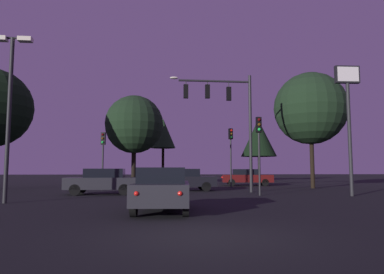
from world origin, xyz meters
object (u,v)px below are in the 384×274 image
traffic_light_corner_left (231,146)px  tree_behind_sign (163,134)px  store_sign_illuminated (348,100)px  tree_center_horizon (134,125)px  car_far_lane (247,177)px  car_nearside_lane (163,189)px  tree_lot_edge (258,138)px  car_crossing_right (183,179)px  tree_right_cluster (310,109)px  traffic_signal_mast_arm (227,109)px  traffic_light_corner_right (103,149)px  traffic_light_median (259,140)px  parking_lot_lamp_post (10,95)px  car_crossing_left (103,181)px

traffic_light_corner_left → tree_behind_sign: size_ratio=0.66×
traffic_light_corner_left → store_sign_illuminated: size_ratio=0.66×
traffic_light_corner_left → tree_center_horizon: size_ratio=0.56×
car_far_lane → tree_center_horizon: 11.99m
store_sign_illuminated → tree_behind_sign: size_ratio=0.99×
car_nearside_lane → tree_lot_edge: size_ratio=0.53×
car_crossing_right → car_nearside_lane: bearing=-97.4°
tree_right_cluster → store_sign_illuminated: bearing=-100.4°
car_nearside_lane → tree_center_horizon: tree_center_horizon is taller
traffic_signal_mast_arm → traffic_light_corner_right: size_ratio=1.85×
traffic_light_corner_right → traffic_light_median: traffic_light_median is taller
traffic_signal_mast_arm → car_crossing_right: traffic_signal_mast_arm is taller
car_crossing_right → tree_behind_sign: 17.06m
traffic_signal_mast_arm → tree_lot_edge: tree_lot_edge is taller
traffic_light_corner_left → car_far_lane: traffic_light_corner_left is taller
car_far_lane → tree_center_horizon: (-10.58, 2.43, 5.09)m
traffic_light_corner_right → car_far_lane: (12.21, 6.14, -2.17)m
tree_behind_sign → car_far_lane: bearing=-48.6°
traffic_light_corner_right → tree_lot_edge: 26.36m
tree_behind_sign → traffic_light_median: bearing=-76.1°
traffic_light_median → car_nearside_lane: (-5.60, -7.19, -2.38)m
car_nearside_lane → tree_center_horizon: 22.78m
traffic_light_corner_left → car_crossing_right: traffic_light_corner_left is taller
store_sign_illuminated → tree_right_cluster: (1.50, 8.19, 1.02)m
car_crossing_right → store_sign_illuminated: bearing=-32.8°
car_far_lane → tree_right_cluster: bearing=-52.5°
tree_center_horizon → tree_right_cluster: bearing=-27.6°
traffic_light_corner_left → car_crossing_right: bearing=-136.3°
car_crossing_right → traffic_light_median: bearing=-50.0°
store_sign_illuminated → parking_lot_lamp_post: bearing=-171.9°
traffic_light_corner_right → parking_lot_lamp_post: bearing=-105.1°
car_crossing_left → traffic_light_median: bearing=-10.7°
traffic_light_median → tree_center_horizon: tree_center_horizon is taller
traffic_light_corner_right → store_sign_illuminated: size_ratio=0.57×
traffic_light_corner_right → tree_right_cluster: (16.20, 0.94, 3.42)m
store_sign_illuminated → tree_center_horizon: bearing=129.6°
traffic_light_corner_right → tree_right_cluster: tree_right_cluster is taller
car_nearside_lane → tree_behind_sign: size_ratio=0.59×
traffic_signal_mast_arm → tree_center_horizon: tree_center_horizon is taller
car_crossing_left → traffic_signal_mast_arm: bearing=8.3°
car_crossing_left → tree_right_cluster: tree_right_cluster is taller
traffic_light_corner_left → parking_lot_lamp_post: parking_lot_lamp_post is taller
traffic_signal_mast_arm → parking_lot_lamp_post: size_ratio=1.03×
car_crossing_right → store_sign_illuminated: 11.61m
traffic_light_corner_left → traffic_light_median: traffic_light_corner_left is taller
traffic_light_corner_left → traffic_light_corner_right: 10.34m
car_crossing_left → car_far_lane: (11.46, 10.72, 0.00)m
parking_lot_lamp_post → tree_lot_edge: bearing=55.7°
traffic_light_corner_right → store_sign_illuminated: (14.70, -7.26, 2.40)m
tree_lot_edge → car_crossing_left: bearing=-124.5°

